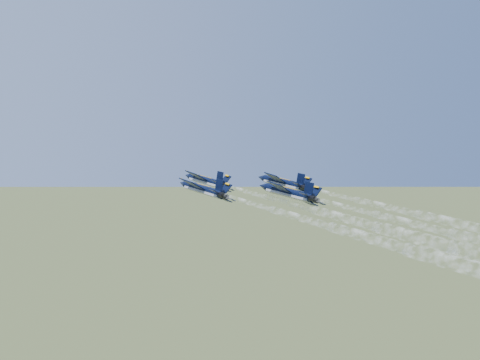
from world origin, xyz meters
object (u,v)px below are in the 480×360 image
jet_right (283,183)px  jet_slot (288,193)px  jet_left (203,189)px  jet_lead (205,181)px

jet_right → jet_slot: bearing=-128.9°
jet_left → jet_right: same height
jet_left → jet_right: size_ratio=1.00×
jet_lead → jet_right: bearing=-53.0°
jet_left → jet_right: bearing=-1.8°
jet_lead → jet_right: same height
jet_left → jet_slot: 16.27m
jet_lead → jet_slot: (4.05, -25.77, 0.00)m
jet_slot → jet_left: bearing=125.0°
jet_lead → jet_left: same height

